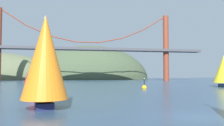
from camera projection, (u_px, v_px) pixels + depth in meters
ground_plane at (193, 117)px, 17.88m from camera, size 360.00×360.00×0.00m
headland_center at (90, 79)px, 151.27m from camera, size 76.63×44.00×43.28m
suspension_bridge at (88, 48)px, 111.84m from camera, size 115.77×6.00×33.34m
sailboat_crimson_sail at (34, 70)px, 61.99m from camera, size 7.03×8.86×8.62m
sailboat_orange_sail at (45, 59)px, 22.18m from camera, size 4.93×7.72×9.04m
channel_buoy at (144, 87)px, 51.75m from camera, size 1.10×1.10×2.64m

